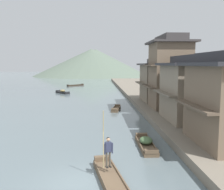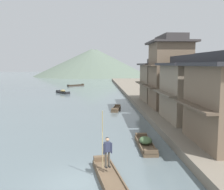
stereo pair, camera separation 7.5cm
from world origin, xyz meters
name	(u,v)px [view 1 (the left image)]	position (x,y,z in m)	size (l,w,h in m)	color
ground_plane	(79,183)	(0.00, 0.00, 0.00)	(400.00, 400.00, 0.00)	slate
riverbank_right	(182,98)	(15.16, 30.00, 0.31)	(18.00, 110.00, 0.62)	slate
boat_foreground_poled	(112,182)	(1.64, -0.42, 0.18)	(1.97, 5.67, 0.56)	brown
boatman_person	(108,149)	(1.46, 0.53, 1.57)	(0.53, 0.36, 3.04)	black
boat_moored_nearest	(146,144)	(4.39, 5.32, 0.27)	(1.03, 4.29, 0.75)	brown
boat_moored_second	(116,109)	(3.32, 20.34, 0.18)	(1.51, 3.56, 0.53)	brown
boat_moored_third	(75,85)	(-5.23, 59.10, 0.16)	(4.46, 4.12, 0.48)	#33281E
boat_moored_far	(63,92)	(-6.28, 40.58, 0.28)	(3.35, 4.06, 0.79)	#232326
house_waterfront_second	(198,89)	(10.49, 11.40, 3.62)	(7.07, 7.09, 6.14)	gray
house_waterfront_tall	(169,73)	(9.67, 18.35, 4.94)	(5.43, 5.77, 8.74)	#75604C
house_waterfront_narrow	(163,80)	(10.48, 24.46, 3.62)	(7.05, 6.93, 6.14)	#7F705B
hill_far_west	(92,62)	(-2.12, 121.86, 6.95)	(59.42, 59.42, 13.90)	#5B6B5B
hill_far_centre	(96,62)	(-0.02, 128.70, 7.07)	(56.57, 56.57, 14.15)	#5B6B5B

